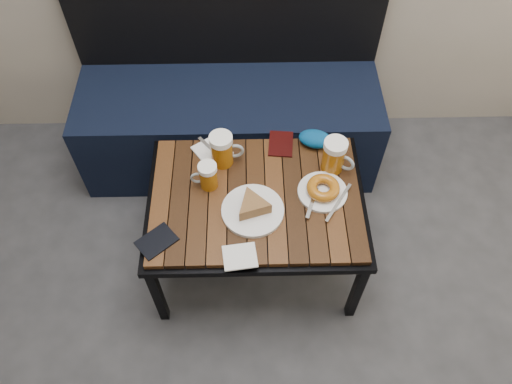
{
  "coord_description": "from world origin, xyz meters",
  "views": [
    {
      "loc": [
        -0.06,
        0.05,
        2.03
      ],
      "look_at": [
        -0.03,
        1.15,
        0.5
      ],
      "focal_mm": 35.0,
      "sensor_mm": 36.0,
      "label": 1
    }
  ],
  "objects_px": {
    "bench": "(230,117)",
    "beer_mug_centre": "(222,150)",
    "knit_pouch": "(315,139)",
    "beer_mug_right": "(335,156)",
    "plate_pie": "(253,208)",
    "passport_burgundy": "(281,144)",
    "passport_navy": "(157,241)",
    "cafe_table": "(256,203)",
    "beer_mug_left": "(208,176)",
    "plate_bagel": "(323,190)"
  },
  "relations": [
    {
      "from": "beer_mug_left",
      "to": "passport_burgundy",
      "type": "relative_size",
      "value": 0.86
    },
    {
      "from": "beer_mug_centre",
      "to": "knit_pouch",
      "type": "xyz_separation_m",
      "value": [
        0.37,
        0.09,
        -0.04
      ]
    },
    {
      "from": "bench",
      "to": "beer_mug_centre",
      "type": "height_order",
      "value": "bench"
    },
    {
      "from": "bench",
      "to": "plate_bagel",
      "type": "relative_size",
      "value": 5.93
    },
    {
      "from": "beer_mug_left",
      "to": "beer_mug_centre",
      "type": "height_order",
      "value": "beer_mug_centre"
    },
    {
      "from": "beer_mug_right",
      "to": "knit_pouch",
      "type": "bearing_deg",
      "value": 147.18
    },
    {
      "from": "beer_mug_left",
      "to": "cafe_table",
      "type": "bearing_deg",
      "value": 160.19
    },
    {
      "from": "bench",
      "to": "plate_pie",
      "type": "relative_size",
      "value": 5.99
    },
    {
      "from": "passport_burgundy",
      "to": "plate_bagel",
      "type": "bearing_deg",
      "value": -54.0
    },
    {
      "from": "bench",
      "to": "knit_pouch",
      "type": "height_order",
      "value": "bench"
    },
    {
      "from": "beer_mug_centre",
      "to": "plate_bagel",
      "type": "xyz_separation_m",
      "value": [
        0.38,
        -0.16,
        -0.05
      ]
    },
    {
      "from": "bench",
      "to": "cafe_table",
      "type": "relative_size",
      "value": 1.67
    },
    {
      "from": "plate_pie",
      "to": "passport_burgundy",
      "type": "height_order",
      "value": "plate_pie"
    },
    {
      "from": "bench",
      "to": "knit_pouch",
      "type": "bearing_deg",
      "value": -44.5
    },
    {
      "from": "bench",
      "to": "cafe_table",
      "type": "height_order",
      "value": "bench"
    },
    {
      "from": "beer_mug_centre",
      "to": "beer_mug_right",
      "type": "bearing_deg",
      "value": -9.31
    },
    {
      "from": "beer_mug_centre",
      "to": "beer_mug_right",
      "type": "distance_m",
      "value": 0.44
    },
    {
      "from": "beer_mug_centre",
      "to": "knit_pouch",
      "type": "bearing_deg",
      "value": 8.93
    },
    {
      "from": "beer_mug_right",
      "to": "knit_pouch",
      "type": "distance_m",
      "value": 0.15
    },
    {
      "from": "beer_mug_left",
      "to": "plate_pie",
      "type": "distance_m",
      "value": 0.21
    },
    {
      "from": "beer_mug_left",
      "to": "beer_mug_right",
      "type": "height_order",
      "value": "beer_mug_right"
    },
    {
      "from": "beer_mug_left",
      "to": "beer_mug_right",
      "type": "bearing_deg",
      "value": -173.31
    },
    {
      "from": "cafe_table",
      "to": "beer_mug_left",
      "type": "bearing_deg",
      "value": 162.29
    },
    {
      "from": "beer_mug_left",
      "to": "plate_bagel",
      "type": "xyz_separation_m",
      "value": [
        0.44,
        -0.05,
        -0.04
      ]
    },
    {
      "from": "passport_burgundy",
      "to": "passport_navy",
      "type": "bearing_deg",
      "value": -130.4
    },
    {
      "from": "bench",
      "to": "passport_navy",
      "type": "height_order",
      "value": "bench"
    },
    {
      "from": "beer_mug_right",
      "to": "knit_pouch",
      "type": "height_order",
      "value": "beer_mug_right"
    },
    {
      "from": "plate_bagel",
      "to": "beer_mug_right",
      "type": "bearing_deg",
      "value": 67.35
    },
    {
      "from": "bench",
      "to": "plate_bagel",
      "type": "bearing_deg",
      "value": -58.68
    },
    {
      "from": "beer_mug_centre",
      "to": "passport_burgundy",
      "type": "distance_m",
      "value": 0.26
    },
    {
      "from": "bench",
      "to": "passport_burgundy",
      "type": "bearing_deg",
      "value": -58.03
    },
    {
      "from": "cafe_table",
      "to": "beer_mug_centre",
      "type": "distance_m",
      "value": 0.25
    },
    {
      "from": "cafe_table",
      "to": "plate_pie",
      "type": "distance_m",
      "value": 0.1
    },
    {
      "from": "plate_pie",
      "to": "knit_pouch",
      "type": "relative_size",
      "value": 1.7
    },
    {
      "from": "bench",
      "to": "passport_navy",
      "type": "xyz_separation_m",
      "value": [
        -0.25,
        -0.81,
        0.2
      ]
    },
    {
      "from": "beer_mug_right",
      "to": "passport_navy",
      "type": "xyz_separation_m",
      "value": [
        -0.67,
        -0.32,
        -0.07
      ]
    },
    {
      "from": "beer_mug_centre",
      "to": "plate_pie",
      "type": "xyz_separation_m",
      "value": [
        0.11,
        -0.24,
        -0.05
      ]
    },
    {
      "from": "cafe_table",
      "to": "beer_mug_left",
      "type": "xyz_separation_m",
      "value": [
        -0.18,
        0.06,
        0.1
      ]
    },
    {
      "from": "beer_mug_centre",
      "to": "plate_pie",
      "type": "height_order",
      "value": "beer_mug_centre"
    },
    {
      "from": "bench",
      "to": "plate_bagel",
      "type": "xyz_separation_m",
      "value": [
        0.37,
        -0.61,
        0.22
      ]
    },
    {
      "from": "passport_burgundy",
      "to": "bench",
      "type": "bearing_deg",
      "value": 127.59
    },
    {
      "from": "beer_mug_centre",
      "to": "beer_mug_right",
      "type": "xyz_separation_m",
      "value": [
        0.43,
        -0.04,
        0.0
      ]
    },
    {
      "from": "passport_navy",
      "to": "bench",
      "type": "bearing_deg",
      "value": 122.82
    },
    {
      "from": "beer_mug_centre",
      "to": "knit_pouch",
      "type": "height_order",
      "value": "beer_mug_centre"
    },
    {
      "from": "knit_pouch",
      "to": "passport_navy",
      "type": "bearing_deg",
      "value": -143.39
    },
    {
      "from": "beer_mug_left",
      "to": "beer_mug_centre",
      "type": "xyz_separation_m",
      "value": [
        0.05,
        0.12,
        0.02
      ]
    },
    {
      "from": "plate_bagel",
      "to": "passport_burgundy",
      "type": "distance_m",
      "value": 0.29
    },
    {
      "from": "knit_pouch",
      "to": "beer_mug_left",
      "type": "bearing_deg",
      "value": -154.82
    },
    {
      "from": "plate_pie",
      "to": "passport_navy",
      "type": "distance_m",
      "value": 0.37
    },
    {
      "from": "plate_pie",
      "to": "passport_burgundy",
      "type": "relative_size",
      "value": 1.72
    }
  ]
}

